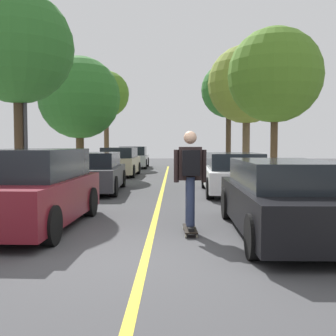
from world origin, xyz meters
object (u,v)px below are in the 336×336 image
object	(u,v)px
parked_car_left_far	(119,162)
street_tree_left_near	(79,98)
street_tree_left_far	(106,95)
parked_car_left_farthest	(133,157)
parked_car_right_nearest	(284,198)
skateboarder	(190,173)
street_tree_right_near	(247,85)
parked_car_left_nearest	(31,189)
street_tree_left_nearest	(17,48)
street_tree_right_nearest	(275,75)
street_tree_right_far	(229,91)
parked_car_left_near	(92,172)
streetlamp	(25,98)
skateboard	(190,229)
parked_car_right_near	(233,173)

from	to	relation	value
parked_car_left_far	street_tree_left_near	world-z (taller)	street_tree_left_near
street_tree_left_far	parked_car_left_farthest	bearing A→B (deg)	-21.98
parked_car_right_nearest	skateboarder	size ratio (longest dim) A/B	2.64
street_tree_left_near	street_tree_right_near	bearing A→B (deg)	11.38
parked_car_left_nearest	street_tree_left_nearest	world-z (taller)	street_tree_left_nearest
parked_car_left_far	street_tree_right_nearest	distance (m)	8.84
parked_car_left_far	street_tree_right_far	bearing A→B (deg)	52.87
parked_car_left_near	parked_car_left_far	distance (m)	6.97
street_tree_right_near	streetlamp	bearing A→B (deg)	-130.51
street_tree_right_nearest	skateboard	xyz separation A→B (m)	(-3.59, -8.76, -4.15)
parked_car_right_nearest	street_tree_left_nearest	distance (m)	9.24
skateboarder	street_tree_left_nearest	bearing A→B (deg)	134.01
streetlamp	skateboard	size ratio (longest dim) A/B	5.83
parked_car_right_near	skateboarder	world-z (taller)	skateboarder
street_tree_right_near	skateboarder	distance (m)	15.85
parked_car_left_nearest	parked_car_left_far	size ratio (longest dim) A/B	1.02
street_tree_left_near	streetlamp	size ratio (longest dim) A/B	1.17
parked_car_left_near	street_tree_left_near	bearing A→B (deg)	106.01
street_tree_left_nearest	street_tree_right_far	world-z (taller)	street_tree_right_far
parked_car_right_near	skateboard	size ratio (longest dim) A/B	5.27
street_tree_left_near	street_tree_left_far	xyz separation A→B (m)	(0.00, 8.13, 1.13)
parked_car_right_near	street_tree_right_far	distance (m)	16.85
street_tree_left_far	street_tree_right_near	world-z (taller)	street_tree_right_near
parked_car_left_nearest	street_tree_right_near	size ratio (longest dim) A/B	0.61
parked_car_left_farthest	street_tree_left_far	xyz separation A→B (m)	(-1.94, 0.78, 4.32)
street_tree_right_near	skateboard	bearing A→B (deg)	-103.50
parked_car_left_far	street_tree_left_near	size ratio (longest dim) A/B	0.70
parked_car_left_far	parked_car_right_nearest	bearing A→B (deg)	-70.86
street_tree_left_near	street_tree_right_near	xyz separation A→B (m)	(8.57, 1.73, 0.88)
parked_car_left_nearest	streetlamp	size ratio (longest dim) A/B	0.84
parked_car_left_farthest	parked_car_right_near	world-z (taller)	parked_car_left_farthest
street_tree_right_far	street_tree_left_far	bearing A→B (deg)	-174.53
parked_car_left_farthest	street_tree_right_near	world-z (taller)	street_tree_right_near
parked_car_left_near	skateboard	size ratio (longest dim) A/B	5.07
street_tree_left_near	street_tree_right_nearest	xyz separation A→B (m)	(8.57, -4.47, 0.35)
parked_car_left_nearest	street_tree_right_far	world-z (taller)	street_tree_right_far
street_tree_left_nearest	skateboard	xyz separation A→B (m)	(4.98, -5.12, -4.40)
street_tree_right_near	streetlamp	distance (m)	13.02
skateboard	skateboarder	world-z (taller)	skateboarder
parked_car_left_near	street_tree_right_nearest	xyz separation A→B (m)	(6.63, 2.30, 3.58)
parked_car_left_near	parked_car_right_nearest	world-z (taller)	parked_car_left_near
parked_car_left_near	street_tree_right_nearest	world-z (taller)	street_tree_right_nearest
street_tree_left_near	street_tree_left_far	bearing A→B (deg)	90.00
parked_car_right_near	street_tree_right_near	size ratio (longest dim) A/B	0.66
parked_car_right_nearest	street_tree_left_far	distance (m)	22.85
parked_car_left_farthest	parked_car_right_near	bearing A→B (deg)	-72.03
street_tree_right_nearest	street_tree_right_far	xyz separation A→B (m)	(0.00, 13.43, 1.15)
parked_car_right_near	street_tree_left_far	world-z (taller)	street_tree_left_far
parked_car_left_farthest	skateboarder	size ratio (longest dim) A/B	2.53
parked_car_right_near	skateboarder	bearing A→B (deg)	-104.97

